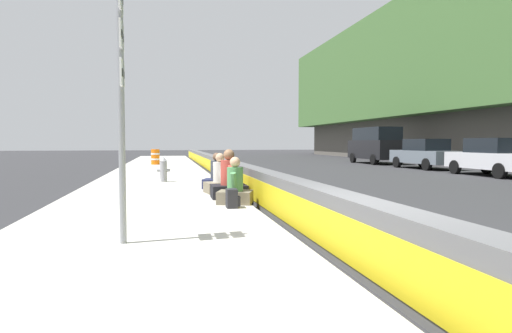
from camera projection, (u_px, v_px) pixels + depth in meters
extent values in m
plane|color=#2B2B2D|center=(364.00, 271.00, 5.11)|extent=(160.00, 160.00, 0.00)
cube|color=#B5B2A8|center=(131.00, 279.00, 4.57)|extent=(80.00, 4.40, 0.14)
cube|color=#545456|center=(364.00, 235.00, 5.09)|extent=(76.00, 0.44, 0.85)
cube|color=gold|center=(346.00, 240.00, 5.04)|extent=(74.48, 0.01, 0.54)
cylinder|color=gray|center=(121.00, 111.00, 5.81)|extent=(0.09, 0.09, 3.60)
cube|color=white|center=(121.00, 36.00, 5.76)|extent=(0.44, 0.02, 0.36)
cube|color=black|center=(123.00, 36.00, 5.76)|extent=(0.30, 0.01, 0.10)
cube|color=white|center=(122.00, 74.00, 5.79)|extent=(0.44, 0.02, 0.36)
cube|color=black|center=(123.00, 74.00, 5.79)|extent=(0.30, 0.01, 0.10)
cylinder|color=gray|center=(164.00, 171.00, 15.13)|extent=(0.24, 0.24, 0.72)
cone|color=gray|center=(163.00, 159.00, 15.11)|extent=(0.26, 0.26, 0.16)
cylinder|color=gray|center=(169.00, 170.00, 15.16)|extent=(0.10, 0.12, 0.10)
cylinder|color=gray|center=(159.00, 170.00, 15.10)|extent=(0.10, 0.12, 0.10)
cube|color=#706651|center=(235.00, 197.00, 9.74)|extent=(0.84, 0.92, 0.28)
cylinder|color=#4C8951|center=(235.00, 179.00, 9.72)|extent=(0.36, 0.36, 0.53)
sphere|color=tan|center=(235.00, 162.00, 9.70)|extent=(0.24, 0.24, 0.24)
cylinder|color=#4C8951|center=(236.00, 181.00, 9.92)|extent=(0.30, 0.20, 0.47)
cylinder|color=#4C8951|center=(234.00, 182.00, 9.53)|extent=(0.30, 0.20, 0.47)
cube|color=black|center=(229.00, 191.00, 10.70)|extent=(0.74, 0.87, 0.32)
cylinder|color=#AD3D33|center=(229.00, 173.00, 10.68)|extent=(0.42, 0.42, 0.61)
sphere|color=#8E6647|center=(229.00, 155.00, 10.65)|extent=(0.27, 0.27, 0.27)
cylinder|color=#AD3D33|center=(228.00, 174.00, 10.90)|extent=(0.32, 0.15, 0.54)
cylinder|color=#AD3D33|center=(230.00, 176.00, 10.46)|extent=(0.32, 0.15, 0.54)
cube|color=#706651|center=(220.00, 187.00, 11.80)|extent=(0.79, 0.88, 0.29)
cylinder|color=beige|center=(220.00, 172.00, 11.78)|extent=(0.37, 0.37, 0.55)
sphere|color=tan|center=(220.00, 158.00, 11.76)|extent=(0.24, 0.24, 0.24)
cylinder|color=beige|center=(218.00, 174.00, 11.97)|extent=(0.30, 0.18, 0.48)
cylinder|color=beige|center=(222.00, 175.00, 11.59)|extent=(0.30, 0.18, 0.48)
cube|color=#23284C|center=(217.00, 183.00, 12.96)|extent=(0.86, 0.93, 0.29)
cylinder|color=#333842|center=(217.00, 170.00, 12.94)|extent=(0.37, 0.37, 0.54)
sphere|color=brown|center=(217.00, 157.00, 12.92)|extent=(0.24, 0.24, 0.24)
cylinder|color=#333842|center=(218.00, 171.00, 13.14)|extent=(0.30, 0.21, 0.48)
cylinder|color=#333842|center=(215.00, 172.00, 12.74)|extent=(0.30, 0.21, 0.48)
cube|color=#232328|center=(232.00, 198.00, 9.09)|extent=(0.32, 0.22, 0.40)
cube|color=#232328|center=(238.00, 201.00, 9.12)|extent=(0.22, 0.06, 0.20)
cylinder|color=orange|center=(155.00, 157.00, 26.78)|extent=(0.52, 0.52, 0.95)
cylinder|color=white|center=(155.00, 154.00, 26.77)|extent=(0.54, 0.54, 0.10)
cylinder|color=white|center=(155.00, 159.00, 26.79)|extent=(0.54, 0.54, 0.10)
cube|color=silver|center=(493.00, 161.00, 19.47)|extent=(4.52, 1.85, 0.72)
cube|color=black|center=(495.00, 145.00, 19.33)|extent=(2.22, 1.64, 0.66)
cylinder|color=black|center=(455.00, 167.00, 20.73)|extent=(0.66, 0.23, 0.66)
cylinder|color=black|center=(487.00, 167.00, 21.06)|extent=(0.66, 0.23, 0.66)
cylinder|color=black|center=(500.00, 171.00, 17.91)|extent=(0.66, 0.23, 0.66)
cube|color=slate|center=(425.00, 157.00, 24.76)|extent=(4.56, 1.95, 0.72)
cube|color=black|center=(426.00, 145.00, 24.63)|extent=(2.25, 1.69, 0.66)
cylinder|color=black|center=(397.00, 162.00, 25.98)|extent=(0.67, 0.24, 0.66)
cylinder|color=black|center=(422.00, 162.00, 26.38)|extent=(0.67, 0.24, 0.66)
cylinder|color=black|center=(427.00, 164.00, 23.18)|extent=(0.67, 0.24, 0.66)
cylinder|color=black|center=(455.00, 164.00, 23.59)|extent=(0.67, 0.24, 0.66)
cube|color=black|center=(375.00, 149.00, 30.68)|extent=(5.10, 1.97, 1.30)
cube|color=black|center=(376.00, 134.00, 30.52)|extent=(4.10, 1.77, 0.90)
cylinder|color=black|center=(353.00, 158.00, 32.12)|extent=(0.72, 0.22, 0.72)
cylinder|color=black|center=(376.00, 158.00, 32.50)|extent=(0.72, 0.22, 0.72)
cylinder|color=black|center=(374.00, 160.00, 28.93)|extent=(0.72, 0.22, 0.72)
cylinder|color=black|center=(399.00, 159.00, 29.31)|extent=(0.72, 0.22, 0.72)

